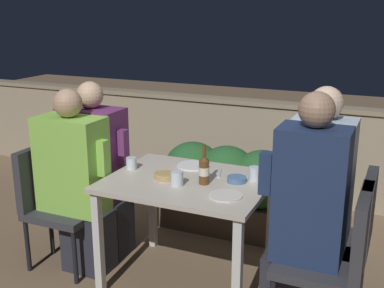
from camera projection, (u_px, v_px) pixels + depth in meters
ground_plane at (188, 281)px, 3.25m from camera, size 16.00×16.00×0.00m
parapet_wall at (263, 148)px, 4.65m from camera, size 9.00×0.18×0.93m
dining_table at (188, 194)px, 3.08m from camera, size 1.02×0.81×0.73m
planter_hedge at (226, 185)px, 3.90m from camera, size 1.09×0.47×0.72m
chair_left_near at (55, 195)px, 3.38m from camera, size 0.47×0.46×0.86m
person_green_blouse at (77, 182)px, 3.27m from camera, size 0.51×0.26×1.28m
chair_left_far at (76, 183)px, 3.62m from camera, size 0.47×0.46×0.86m
person_purple_stripe at (98, 170)px, 3.50m from camera, size 0.51×0.26×1.29m
chair_right_near at (339, 251)px, 2.60m from camera, size 0.47×0.46×0.86m
person_navy_jumper at (304, 214)px, 2.63m from camera, size 0.47×0.26×1.37m
chair_right_far at (346, 231)px, 2.84m from camera, size 0.47×0.46×0.86m
person_blue_shirt at (314, 198)px, 2.87m from camera, size 0.47×0.26×1.36m
beer_bottle at (204, 169)px, 2.96m from camera, size 0.06×0.06×0.25m
plate_0 at (194, 165)px, 3.31m from camera, size 0.23×0.23×0.01m
plate_1 at (226, 196)px, 2.78m from camera, size 0.20×0.20×0.01m
bowl_0 at (237, 179)px, 3.01m from camera, size 0.12×0.12×0.04m
bowl_1 at (167, 175)px, 3.08m from camera, size 0.16×0.16×0.04m
glass_cup_0 at (131, 163)px, 3.25m from camera, size 0.07×0.07×0.08m
glass_cup_1 at (177, 178)px, 2.94m from camera, size 0.08×0.08×0.09m
glass_cup_2 at (254, 174)px, 3.03m from camera, size 0.07×0.07×0.09m
fork_0 at (219, 173)px, 3.17m from camera, size 0.07×0.17×0.01m
potted_plant at (91, 161)px, 4.27m from camera, size 0.39×0.39×0.76m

